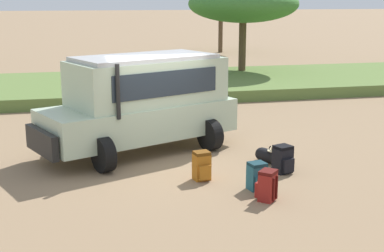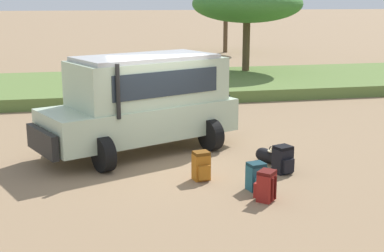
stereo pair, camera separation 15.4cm
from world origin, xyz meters
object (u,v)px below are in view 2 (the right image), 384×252
(safari_vehicle, at_px, (144,101))
(duffel_bag_low_black_case, at_px, (272,157))
(backpack_beside_front_wheel, at_px, (256,177))
(backpack_cluster_center, at_px, (266,186))
(backpack_near_rear_wheel, at_px, (283,160))
(acacia_tree_left_mid, at_px, (247,4))
(backpack_outermost, at_px, (201,166))

(safari_vehicle, relative_size, duffel_bag_low_black_case, 6.27)
(backpack_beside_front_wheel, xyz_separation_m, backpack_cluster_center, (-0.02, -0.61, 0.02))
(safari_vehicle, relative_size, backpack_cluster_center, 8.85)
(safari_vehicle, bearing_deg, backpack_beside_front_wheel, -61.21)
(safari_vehicle, xyz_separation_m, backpack_near_rear_wheel, (2.80, -2.48, -0.99))
(duffel_bag_low_black_case, bearing_deg, acacia_tree_left_mid, 74.85)
(backpack_near_rear_wheel, bearing_deg, backpack_outermost, -177.76)
(backpack_near_rear_wheel, relative_size, duffel_bag_low_black_case, 0.73)
(duffel_bag_low_black_case, bearing_deg, backpack_near_rear_wheel, -90.09)
(acacia_tree_left_mid, bearing_deg, backpack_beside_front_wheel, -106.96)
(safari_vehicle, height_order, acacia_tree_left_mid, acacia_tree_left_mid)
(backpack_outermost, height_order, duffel_bag_low_black_case, backpack_outermost)
(backpack_near_rear_wheel, relative_size, acacia_tree_left_mid, 0.12)
(backpack_cluster_center, height_order, duffel_bag_low_black_case, backpack_cluster_center)
(backpack_outermost, height_order, acacia_tree_left_mid, acacia_tree_left_mid)
(backpack_cluster_center, xyz_separation_m, duffel_bag_low_black_case, (0.95, 2.23, -0.13))
(backpack_beside_front_wheel, bearing_deg, safari_vehicle, 118.79)
(backpack_cluster_center, distance_m, duffel_bag_low_black_case, 2.42)
(backpack_cluster_center, distance_m, backpack_near_rear_wheel, 1.79)
(backpack_cluster_center, relative_size, acacia_tree_left_mid, 0.12)
(backpack_beside_front_wheel, xyz_separation_m, backpack_outermost, (-0.96, 0.84, 0.03))
(backpack_outermost, xyz_separation_m, duffel_bag_low_black_case, (1.90, 0.78, -0.14))
(backpack_cluster_center, xyz_separation_m, backpack_outermost, (-0.94, 1.44, 0.01))
(backpack_cluster_center, bearing_deg, backpack_beside_front_wheel, 88.51)
(backpack_near_rear_wheel, xyz_separation_m, acacia_tree_left_mid, (3.50, 13.62, 3.24))
(backpack_near_rear_wheel, xyz_separation_m, backpack_outermost, (-1.89, -0.07, 0.00))
(backpack_cluster_center, height_order, backpack_outermost, backpack_outermost)
(backpack_cluster_center, bearing_deg, backpack_near_rear_wheel, 57.88)
(backpack_cluster_center, xyz_separation_m, backpack_near_rear_wheel, (0.95, 1.52, 0.01))
(duffel_bag_low_black_case, distance_m, acacia_tree_left_mid, 13.80)
(duffel_bag_low_black_case, bearing_deg, backpack_beside_front_wheel, -120.06)
(safari_vehicle, height_order, backpack_beside_front_wheel, safari_vehicle)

